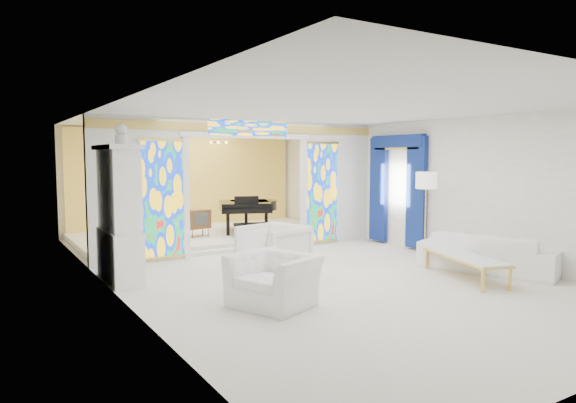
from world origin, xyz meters
TOP-DOWN VIEW (x-y plane):
  - floor at (0.00, 0.00)m, footprint 12.00×12.00m
  - ceiling at (0.00, 0.00)m, footprint 7.00×12.00m
  - wall_back at (0.00, 6.00)m, footprint 7.00×0.02m
  - wall_left at (-3.50, 0.00)m, footprint 0.02×12.00m
  - wall_right at (3.50, 0.00)m, footprint 0.02×12.00m
  - partition_wall at (0.00, 2.00)m, footprint 7.00×0.22m
  - stained_glass_left at (-2.03, 1.89)m, footprint 0.90×0.04m
  - stained_glass_right at (2.03, 1.89)m, footprint 0.90×0.04m
  - stained_glass_transom at (0.00, 1.89)m, footprint 2.00×0.04m
  - alcove_platform at (0.00, 4.10)m, footprint 6.80×3.80m
  - gold_curtain_back at (0.00, 5.88)m, footprint 6.70×0.10m
  - chandelier at (0.20, 4.00)m, footprint 0.48×0.48m
  - blue_drapes at (3.40, 0.70)m, footprint 0.14×1.85m
  - china_cabinet at (-3.22, 0.60)m, footprint 0.56×1.46m
  - armchair_left at (-1.67, -2.10)m, footprint 1.37×1.45m
  - armchair_right at (-0.76, -0.53)m, footprint 1.25×1.23m
  - sofa at (2.95, -2.28)m, footprint 1.79×2.67m
  - side_table at (-1.19, -1.27)m, footprint 0.58×0.58m
  - vase at (-1.19, -1.27)m, footprint 0.21×0.21m
  - coffee_table at (2.05, -2.47)m, footprint 1.18×2.04m
  - floor_lamp at (3.00, -0.63)m, footprint 0.55×0.55m
  - grand_piano at (0.94, 3.76)m, footprint 2.11×2.57m
  - tv_console at (-0.60, 3.58)m, footprint 0.63×0.46m

SIDE VIEW (x-z plane):
  - floor at x=0.00m, z-range 0.00..0.00m
  - alcove_platform at x=0.00m, z-range 0.00..0.18m
  - sofa at x=2.95m, z-range 0.00..0.73m
  - armchair_left at x=-1.67m, z-range 0.00..0.75m
  - side_table at x=-1.19m, z-range 0.09..0.66m
  - coffee_table at x=2.05m, z-range 0.18..0.62m
  - armchair_right at x=-0.76m, z-range 0.00..0.95m
  - tv_console at x=-0.60m, z-range 0.28..0.95m
  - vase at x=-1.19m, z-range 0.58..0.77m
  - grand_piano at x=0.94m, z-range 0.35..1.34m
  - china_cabinet at x=-3.22m, z-range -0.19..2.53m
  - stained_glass_left at x=-2.03m, z-range 0.10..2.50m
  - stained_glass_right at x=2.03m, z-range 0.10..2.50m
  - wall_back at x=0.00m, z-range 0.00..3.00m
  - wall_left at x=-3.50m, z-range 0.00..3.00m
  - wall_right at x=3.50m, z-range 0.00..3.00m
  - gold_curtain_back at x=0.00m, z-range 0.05..2.95m
  - blue_drapes at x=3.40m, z-range 0.25..2.90m
  - floor_lamp at x=3.00m, z-range 0.65..2.50m
  - partition_wall at x=0.00m, z-range 0.15..3.15m
  - chandelier at x=0.20m, z-range 2.40..2.70m
  - stained_glass_transom at x=0.00m, z-range 2.65..2.99m
  - ceiling at x=0.00m, z-range 2.99..3.01m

